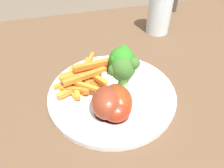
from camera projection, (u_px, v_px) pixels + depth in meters
dining_table at (129, 114)px, 0.51m from camera, size 1.27×0.86×0.70m
dinner_plate at (112, 93)px, 0.43m from camera, size 0.26×0.26×0.01m
broccoli_floret_front at (122, 60)px, 0.42m from camera, size 0.06×0.06×0.08m
broccoli_floret_middle at (123, 67)px, 0.42m from camera, size 0.06×0.05×0.07m
carrot_fries_pile at (86, 77)px, 0.43m from camera, size 0.15×0.14×0.05m
chicken_drumstick_near at (108, 101)px, 0.37m from camera, size 0.08×0.12×0.05m
chicken_drumstick_far at (116, 98)px, 0.38m from camera, size 0.06×0.12×0.05m
chicken_drumstick_extra at (116, 104)px, 0.37m from camera, size 0.07×0.12×0.04m
water_glass at (160, 11)px, 0.60m from camera, size 0.07×0.07×0.13m
pepper_shaker at (173, 4)px, 0.74m from camera, size 0.03×0.03×0.05m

